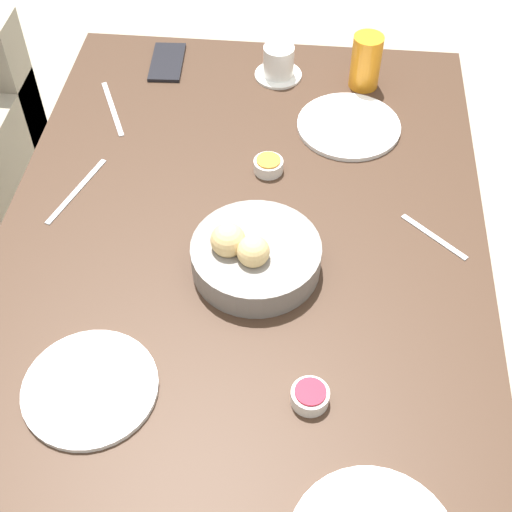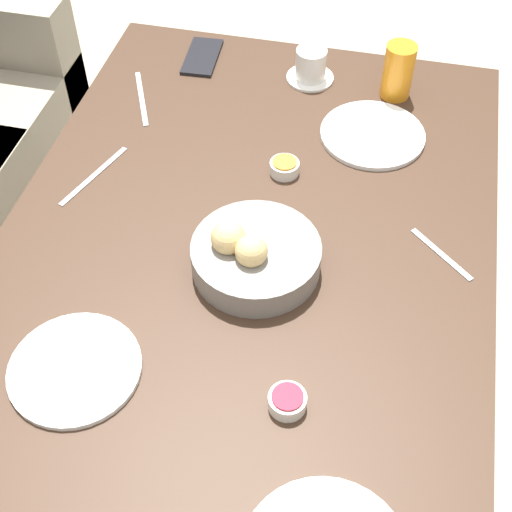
# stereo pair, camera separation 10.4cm
# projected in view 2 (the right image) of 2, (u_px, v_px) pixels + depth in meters

# --- Properties ---
(ground_plane) EXTENTS (10.00, 10.00, 0.00)m
(ground_plane) POSITION_uv_depth(u_px,v_px,m) (239.00, 463.00, 1.81)
(ground_plane) COLOR #A89E89
(dining_table) EXTENTS (1.52, 0.91, 0.73)m
(dining_table) POSITION_uv_depth(u_px,v_px,m) (232.00, 312.00, 1.32)
(dining_table) COLOR #3D281C
(dining_table) RESTS_ON ground_plane
(bread_basket) EXTENTS (0.23, 0.23, 0.10)m
(bread_basket) POSITION_uv_depth(u_px,v_px,m) (254.00, 255.00, 1.25)
(bread_basket) COLOR gray
(bread_basket) RESTS_ON dining_table
(plate_near_right) EXTENTS (0.22, 0.22, 0.01)m
(plate_near_right) POSITION_uv_depth(u_px,v_px,m) (372.00, 135.00, 1.51)
(plate_near_right) COLOR white
(plate_near_right) RESTS_ON dining_table
(plate_far_center) EXTENTS (0.21, 0.21, 0.01)m
(plate_far_center) POSITION_uv_depth(u_px,v_px,m) (75.00, 369.00, 1.13)
(plate_far_center) COLOR white
(plate_far_center) RESTS_ON dining_table
(juice_glass) EXTENTS (0.07, 0.07, 0.12)m
(juice_glass) POSITION_uv_depth(u_px,v_px,m) (398.00, 71.00, 1.56)
(juice_glass) COLOR orange
(juice_glass) RESTS_ON dining_table
(coffee_cup) EXTENTS (0.11, 0.11, 0.08)m
(coffee_cup) POSITION_uv_depth(u_px,v_px,m) (311.00, 66.00, 1.62)
(coffee_cup) COLOR white
(coffee_cup) RESTS_ON dining_table
(jam_bowl_berry) EXTENTS (0.06, 0.06, 0.03)m
(jam_bowl_berry) POSITION_uv_depth(u_px,v_px,m) (287.00, 401.00, 1.08)
(jam_bowl_berry) COLOR white
(jam_bowl_berry) RESTS_ON dining_table
(jam_bowl_honey) EXTENTS (0.06, 0.06, 0.03)m
(jam_bowl_honey) POSITION_uv_depth(u_px,v_px,m) (284.00, 167.00, 1.43)
(jam_bowl_honey) COLOR white
(jam_bowl_honey) RESTS_ON dining_table
(fork_silver) EXTENTS (0.19, 0.08, 0.00)m
(fork_silver) POSITION_uv_depth(u_px,v_px,m) (94.00, 176.00, 1.43)
(fork_silver) COLOR #B7B7BC
(fork_silver) RESTS_ON dining_table
(knife_silver) EXTENTS (0.18, 0.09, 0.00)m
(knife_silver) POSITION_uv_depth(u_px,v_px,m) (142.00, 98.00, 1.59)
(knife_silver) COLOR #B7B7BC
(knife_silver) RESTS_ON dining_table
(spoon_coffee) EXTENTS (0.11, 0.12, 0.00)m
(spoon_coffee) POSITION_uv_depth(u_px,v_px,m) (441.00, 254.00, 1.29)
(spoon_coffee) COLOR #B7B7BC
(spoon_coffee) RESTS_ON dining_table
(cell_phone) EXTENTS (0.15, 0.08, 0.01)m
(cell_phone) POSITION_uv_depth(u_px,v_px,m) (202.00, 57.00, 1.70)
(cell_phone) COLOR black
(cell_phone) RESTS_ON dining_table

